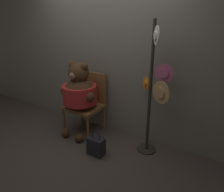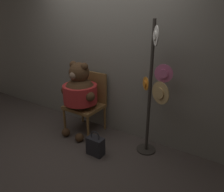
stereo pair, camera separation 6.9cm
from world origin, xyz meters
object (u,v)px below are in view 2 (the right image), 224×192
chair (88,100)px  handbag_on_ground (95,146)px  teddy_bear (80,92)px  hat_display_rack (153,93)px

chair → handbag_on_ground: chair is taller
chair → teddy_bear: teddy_bear is taller
hat_display_rack → handbag_on_ground: hat_display_rack is taller
chair → teddy_bear: bearing=-91.8°
chair → handbag_on_ground: 0.87m
teddy_bear → hat_display_rack: (1.19, 0.11, 0.19)m
teddy_bear → handbag_on_ground: (0.57, -0.36, -0.60)m
chair → teddy_bear: 0.27m
teddy_bear → handbag_on_ground: 0.90m
teddy_bear → handbag_on_ground: size_ratio=3.24×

